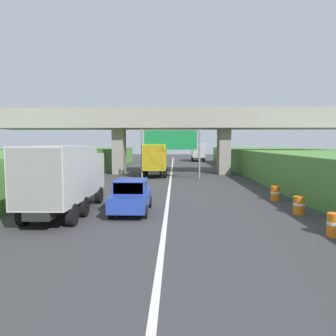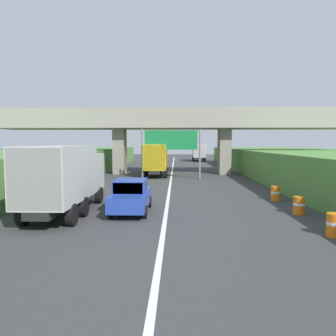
{
  "view_description": "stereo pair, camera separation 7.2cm",
  "coord_description": "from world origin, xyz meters",
  "px_view_note": "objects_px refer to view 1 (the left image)",
  "views": [
    {
      "loc": [
        0.45,
        0.65,
        3.56
      ],
      "look_at": [
        0.0,
        20.05,
        2.0
      ],
      "focal_mm": 32.9,
      "sensor_mm": 36.0,
      "label": 1
    },
    {
      "loc": [
        0.52,
        0.65,
        3.56
      ],
      "look_at": [
        0.0,
        20.05,
        2.0
      ],
      "focal_mm": 32.9,
      "sensor_mm": 36.0,
      "label": 2
    }
  ],
  "objects_px": {
    "construction_barrel_3": "(299,205)",
    "car_blue": "(131,196)",
    "truck_white": "(198,151)",
    "construction_barrel_4": "(275,193)",
    "construction_barrel_2": "(335,225)",
    "truck_silver": "(66,176)",
    "truck_yellow": "(156,158)",
    "overhead_highway_sign": "(171,143)"
  },
  "relations": [
    {
      "from": "truck_silver",
      "to": "overhead_highway_sign",
      "type": "bearing_deg",
      "value": 71.64
    },
    {
      "from": "construction_barrel_2",
      "to": "truck_silver",
      "type": "bearing_deg",
      "value": 163.0
    },
    {
      "from": "truck_yellow",
      "to": "construction_barrel_3",
      "type": "distance_m",
      "value": 20.14
    },
    {
      "from": "truck_yellow",
      "to": "truck_white",
      "type": "height_order",
      "value": "same"
    },
    {
      "from": "truck_yellow",
      "to": "construction_barrel_2",
      "type": "relative_size",
      "value": 8.11
    },
    {
      "from": "construction_barrel_3",
      "to": "construction_barrel_4",
      "type": "distance_m",
      "value": 3.7
    },
    {
      "from": "construction_barrel_4",
      "to": "truck_yellow",
      "type": "bearing_deg",
      "value": 119.82
    },
    {
      "from": "construction_barrel_3",
      "to": "car_blue",
      "type": "bearing_deg",
      "value": 178.51
    },
    {
      "from": "truck_white",
      "to": "construction_barrel_2",
      "type": "distance_m",
      "value": 49.91
    },
    {
      "from": "truck_silver",
      "to": "construction_barrel_2",
      "type": "distance_m",
      "value": 12.22
    },
    {
      "from": "car_blue",
      "to": "construction_barrel_4",
      "type": "height_order",
      "value": "car_blue"
    },
    {
      "from": "truck_yellow",
      "to": "construction_barrel_3",
      "type": "height_order",
      "value": "truck_yellow"
    },
    {
      "from": "truck_silver",
      "to": "truck_yellow",
      "type": "relative_size",
      "value": 1.0
    },
    {
      "from": "truck_silver",
      "to": "truck_yellow",
      "type": "xyz_separation_m",
      "value": [
        3.4,
        18.43,
        0.0
      ]
    },
    {
      "from": "truck_silver",
      "to": "construction_barrel_4",
      "type": "relative_size",
      "value": 8.11
    },
    {
      "from": "car_blue",
      "to": "construction_barrel_3",
      "type": "xyz_separation_m",
      "value": [
        8.49,
        -0.22,
        -0.4
      ]
    },
    {
      "from": "truck_white",
      "to": "construction_barrel_3",
      "type": "relative_size",
      "value": 8.11
    },
    {
      "from": "overhead_highway_sign",
      "to": "construction_barrel_3",
      "type": "xyz_separation_m",
      "value": [
        6.68,
        -15.07,
        -3.14
      ]
    },
    {
      "from": "construction_barrel_2",
      "to": "construction_barrel_3",
      "type": "height_order",
      "value": "same"
    },
    {
      "from": "car_blue",
      "to": "truck_silver",
      "type": "bearing_deg",
      "value": -173.37
    },
    {
      "from": "truck_silver",
      "to": "truck_yellow",
      "type": "height_order",
      "value": "same"
    },
    {
      "from": "truck_silver",
      "to": "construction_barrel_4",
      "type": "distance_m",
      "value": 12.45
    },
    {
      "from": "overhead_highway_sign",
      "to": "construction_barrel_4",
      "type": "xyz_separation_m",
      "value": [
        6.69,
        -11.36,
        -3.14
      ]
    },
    {
      "from": "construction_barrel_3",
      "to": "truck_silver",
      "type": "bearing_deg",
      "value": -179.24
    },
    {
      "from": "truck_yellow",
      "to": "truck_white",
      "type": "bearing_deg",
      "value": 76.61
    },
    {
      "from": "truck_silver",
      "to": "car_blue",
      "type": "xyz_separation_m",
      "value": [
        3.25,
        0.38,
        -1.08
      ]
    },
    {
      "from": "truck_white",
      "to": "construction_barrel_4",
      "type": "bearing_deg",
      "value": -87.69
    },
    {
      "from": "truck_white",
      "to": "construction_barrel_3",
      "type": "distance_m",
      "value": 46.21
    },
    {
      "from": "truck_yellow",
      "to": "construction_barrel_4",
      "type": "relative_size",
      "value": 8.11
    },
    {
      "from": "car_blue",
      "to": "construction_barrel_4",
      "type": "relative_size",
      "value": 4.56
    },
    {
      "from": "car_blue",
      "to": "construction_barrel_2",
      "type": "bearing_deg",
      "value": -25.15
    },
    {
      "from": "construction_barrel_2",
      "to": "overhead_highway_sign",
      "type": "bearing_deg",
      "value": 109.24
    },
    {
      "from": "truck_yellow",
      "to": "construction_barrel_2",
      "type": "distance_m",
      "value": 23.5
    },
    {
      "from": "overhead_highway_sign",
      "to": "truck_white",
      "type": "xyz_separation_m",
      "value": [
        4.98,
        31.09,
        -1.67
      ]
    },
    {
      "from": "construction_barrel_2",
      "to": "construction_barrel_4",
      "type": "bearing_deg",
      "value": 88.91
    },
    {
      "from": "truck_silver",
      "to": "truck_white",
      "type": "relative_size",
      "value": 1.0
    },
    {
      "from": "construction_barrel_3",
      "to": "construction_barrel_4",
      "type": "relative_size",
      "value": 1.0
    },
    {
      "from": "truck_white",
      "to": "construction_barrel_3",
      "type": "xyz_separation_m",
      "value": [
        1.7,
        -46.16,
        -1.47
      ]
    },
    {
      "from": "overhead_highway_sign",
      "to": "construction_barrel_4",
      "type": "distance_m",
      "value": 13.56
    },
    {
      "from": "overhead_highway_sign",
      "to": "construction_barrel_2",
      "type": "distance_m",
      "value": 20.13
    },
    {
      "from": "truck_white",
      "to": "construction_barrel_4",
      "type": "height_order",
      "value": "truck_white"
    },
    {
      "from": "truck_silver",
      "to": "truck_white",
      "type": "bearing_deg",
      "value": 77.78
    }
  ]
}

